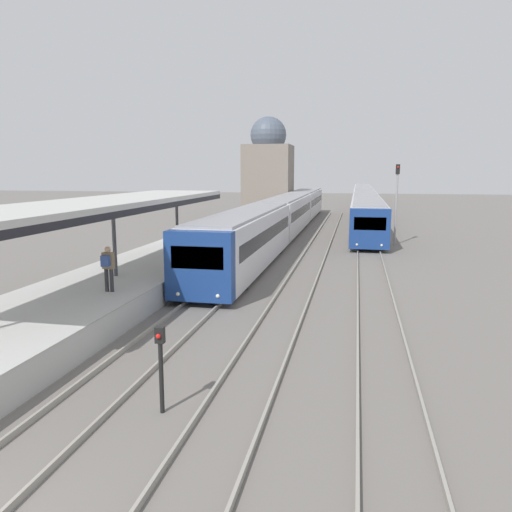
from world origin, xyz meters
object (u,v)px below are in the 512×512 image
at_px(person_on_platform, 108,265).
at_px(train_far, 364,200).
at_px(signal_post_near, 161,360).
at_px(train_near, 286,213).
at_px(signal_mast_far, 397,195).

height_order(person_on_platform, train_far, train_far).
bearing_deg(signal_post_near, train_near, 93.20).
height_order(person_on_platform, signal_mast_far, signal_mast_far).
xyz_separation_m(train_near, signal_post_near, (1.84, -32.82, -0.52)).
distance_m(train_far, signal_post_near, 55.24).
height_order(train_far, signal_post_near, train_far).
distance_m(train_far, signal_mast_far, 27.57).
bearing_deg(signal_post_near, train_far, 84.83).
distance_m(signal_post_near, signal_mast_far, 28.51).
relative_size(signal_post_near, signal_mast_far, 0.34).
xyz_separation_m(train_far, signal_post_near, (-4.98, -55.01, -0.46)).
bearing_deg(signal_post_near, signal_mast_far, 75.98).
bearing_deg(train_far, signal_mast_far, -86.02).
distance_m(train_near, signal_mast_far, 10.35).
distance_m(train_near, train_far, 23.21).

